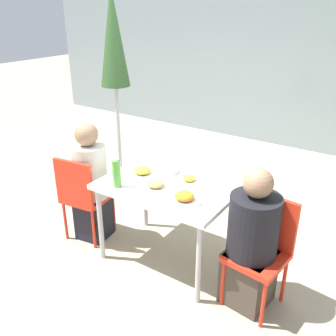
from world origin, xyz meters
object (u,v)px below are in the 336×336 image
object	(u,v)px
chair_left	(82,193)
salad_bowl	(170,169)
person_right	(252,244)
drinking_cup	(112,174)
closed_umbrella	(114,48)
person_left	(91,185)
chair_right	(263,244)
bottle	(117,173)

from	to	relation	value
chair_left	salad_bowl	bearing A→B (deg)	21.42
person_right	drinking_cup	bearing A→B (deg)	10.85
person_right	salad_bowl	xyz separation A→B (m)	(-0.94, 0.31, 0.26)
closed_umbrella	person_left	bearing A→B (deg)	-64.89
chair_right	drinking_cup	xyz separation A→B (m)	(-1.33, -0.16, 0.30)
person_left	chair_right	distance (m)	1.69
chair_right	closed_umbrella	world-z (taller)	closed_umbrella
closed_umbrella	salad_bowl	world-z (taller)	closed_umbrella
person_right	salad_bowl	bearing A→B (deg)	-11.26
person_left	salad_bowl	bearing A→B (deg)	17.15
person_right	drinking_cup	world-z (taller)	person_right
chair_left	person_left	bearing A→B (deg)	58.04
drinking_cup	salad_bowl	bearing A→B (deg)	49.90
closed_umbrella	drinking_cup	size ratio (longest dim) A/B	22.96
chair_left	drinking_cup	xyz separation A→B (m)	(0.40, 0.01, 0.30)
salad_bowl	person_right	bearing A→B (deg)	-18.24
chair_right	person_right	distance (m)	0.10
bottle	chair_right	bearing A→B (deg)	11.51
bottle	chair_left	bearing A→B (deg)	171.89
chair_left	closed_umbrella	xyz separation A→B (m)	(-0.39, 0.99, 1.20)
salad_bowl	chair_right	bearing A→B (deg)	-13.28
closed_umbrella	salad_bowl	distance (m)	1.56
person_right	closed_umbrella	size ratio (longest dim) A/B	0.48
chair_left	bottle	xyz separation A→B (m)	(0.52, -0.07, 0.37)
person_left	drinking_cup	bearing A→B (deg)	-19.69
person_right	salad_bowl	distance (m)	1.02
chair_right	person_right	world-z (taller)	person_right
person_right	salad_bowl	size ratio (longest dim) A/B	7.33
person_right	chair_left	bearing A→B (deg)	10.29
person_right	bottle	xyz separation A→B (m)	(-1.14, -0.17, 0.35)
chair_right	closed_umbrella	distance (m)	2.56
person_left	bottle	distance (m)	0.60
person_left	chair_right	bearing A→B (deg)	-4.83
chair_left	person_right	xyz separation A→B (m)	(1.66, 0.10, 0.02)
closed_umbrella	salad_bowl	xyz separation A→B (m)	(1.11, -0.59, -0.92)
chair_right	closed_umbrella	xyz separation A→B (m)	(-2.11, 0.83, 1.20)
chair_left	salad_bowl	xyz separation A→B (m)	(0.73, 0.40, 0.28)
person_left	salad_bowl	size ratio (longest dim) A/B	7.64
closed_umbrella	chair_left	bearing A→B (deg)	-68.74
chair_right	closed_umbrella	size ratio (longest dim) A/B	0.37
bottle	drinking_cup	xyz separation A→B (m)	(-0.13, 0.08, -0.07)
chair_left	chair_right	xyz separation A→B (m)	(1.72, 0.17, 0.00)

